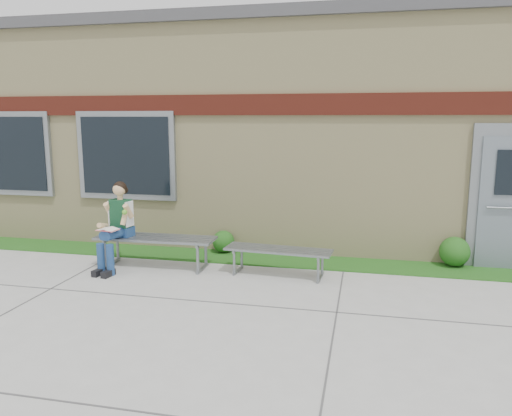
# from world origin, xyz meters

# --- Properties ---
(ground) EXTENTS (80.00, 80.00, 0.00)m
(ground) POSITION_xyz_m (0.00, 0.00, 0.00)
(ground) COLOR #9E9E99
(ground) RESTS_ON ground
(grass_strip) EXTENTS (16.00, 0.80, 0.02)m
(grass_strip) POSITION_xyz_m (0.00, 2.60, 0.01)
(grass_strip) COLOR #175115
(grass_strip) RESTS_ON ground
(school_building) EXTENTS (16.20, 6.22, 4.20)m
(school_building) POSITION_xyz_m (-0.00, 5.99, 2.10)
(school_building) COLOR beige
(school_building) RESTS_ON ground
(bench_left) EXTENTS (1.94, 0.58, 0.50)m
(bench_left) POSITION_xyz_m (-1.97, 1.81, 0.39)
(bench_left) COLOR slate
(bench_left) RESTS_ON ground
(bench_right) EXTENTS (1.65, 0.58, 0.42)m
(bench_right) POSITION_xyz_m (0.03, 1.81, 0.32)
(bench_right) COLOR slate
(bench_right) RESTS_ON ground
(girl) EXTENTS (0.48, 0.83, 1.39)m
(girl) POSITION_xyz_m (-2.53, 1.60, 0.74)
(girl) COLOR navy
(girl) RESTS_ON ground
(shrub_mid) EXTENTS (0.39, 0.39, 0.39)m
(shrub_mid) POSITION_xyz_m (-1.14, 2.85, 0.21)
(shrub_mid) COLOR #175115
(shrub_mid) RESTS_ON grass_strip
(shrub_east) EXTENTS (0.48, 0.48, 0.48)m
(shrub_east) POSITION_xyz_m (2.73, 2.85, 0.26)
(shrub_east) COLOR #175115
(shrub_east) RESTS_ON grass_strip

